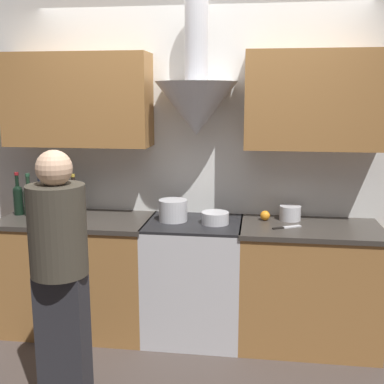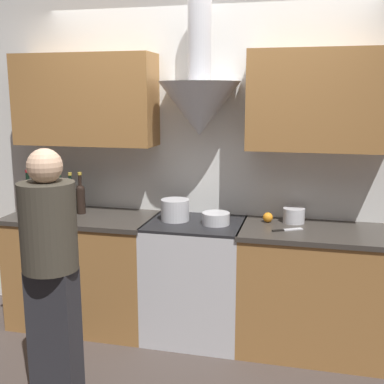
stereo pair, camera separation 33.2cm
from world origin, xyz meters
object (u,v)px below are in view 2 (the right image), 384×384
stove_range (195,279)px  stock_pot (175,210)px  wine_bottle_3 (60,197)px  orange_fruit (268,217)px  mixing_bowl (216,218)px  wine_bottle_2 (50,195)px  person_foreground_left (51,267)px  wine_bottle_0 (29,195)px  wine_bottle_1 (39,196)px  saucepan (294,215)px  wine_bottle_4 (71,197)px  wine_bottle_5 (81,197)px

stove_range → stock_pot: stock_pot is taller
wine_bottle_3 → orange_fruit: (1.64, 0.10, -0.09)m
stock_pot → mixing_bowl: bearing=-7.0°
wine_bottle_2 → person_foreground_left: size_ratio=0.22×
stock_pot → wine_bottle_3: bearing=179.6°
orange_fruit → person_foreground_left: (-1.16, -1.11, -0.09)m
stove_range → mixing_bowl: bearing=-6.6°
stove_range → wine_bottle_0: (-1.41, 0.04, 0.58)m
wine_bottle_1 → stock_pot: (1.15, -0.01, -0.05)m
wine_bottle_3 → orange_fruit: size_ratio=4.33×
saucepan → person_foreground_left: size_ratio=0.10×
wine_bottle_2 → mixing_bowl: bearing=-2.8°
wine_bottle_1 → wine_bottle_4: 0.29m
mixing_bowl → person_foreground_left: 1.26m
stove_range → wine_bottle_1: size_ratio=2.73×
person_foreground_left → stock_pot: bearing=64.8°
wine_bottle_5 → mixing_bowl: bearing=-3.4°
wine_bottle_5 → mixing_bowl: size_ratio=1.65×
stove_range → wine_bottle_1: 1.43m
wine_bottle_1 → orange_fruit: size_ratio=4.49×
stove_range → wine_bottle_1: wine_bottle_1 is taller
wine_bottle_3 → saucepan: wine_bottle_3 is taller
stock_pot → orange_fruit: (0.69, 0.11, -0.04)m
stock_pot → mixing_bowl: size_ratio=1.06×
orange_fruit → wine_bottle_2: bearing=-177.5°
wine_bottle_2 → orange_fruit: 1.75m
stock_pot → wine_bottle_1: bearing=179.4°
stock_pot → wine_bottle_5: bearing=178.0°
wine_bottle_1 → mixing_bowl: wine_bottle_1 is taller
stove_range → person_foreground_left: (-0.64, -0.99, 0.40)m
stove_range → wine_bottle_0: size_ratio=2.68×
orange_fruit → person_foreground_left: 1.61m
wine_bottle_3 → stock_pot: bearing=-0.4°
stove_range → wine_bottle_5: size_ratio=2.71×
mixing_bowl → saucepan: 0.58m
wine_bottle_1 → wine_bottle_2: (0.09, 0.02, 0.01)m
wine_bottle_1 → person_foreground_left: 1.24m
wine_bottle_5 → saucepan: size_ratio=2.09×
stock_pot → person_foreground_left: (-0.47, -1.01, -0.13)m
stock_pot → mixing_bowl: stock_pot is taller
wine_bottle_2 → wine_bottle_3: 0.11m
wine_bottle_0 → wine_bottle_3: 0.29m
wine_bottle_0 → wine_bottle_1: 0.09m
wine_bottle_3 → person_foreground_left: 1.14m
stove_range → wine_bottle_5: (-0.95, 0.05, 0.58)m
wine_bottle_2 → mixing_bowl: wine_bottle_2 is taller
wine_bottle_2 → wine_bottle_4: 0.20m
stock_pot → saucepan: bearing=9.1°
wine_bottle_3 → wine_bottle_5: 0.17m
wine_bottle_4 → orange_fruit: wine_bottle_4 is taller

